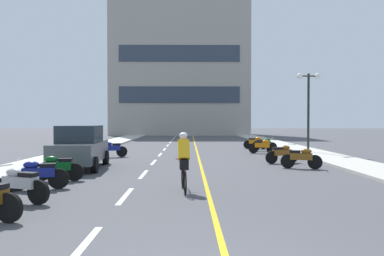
# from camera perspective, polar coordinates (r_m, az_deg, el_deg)

# --- Properties ---
(ground_plane) EXTENTS (140.00, 140.00, 0.00)m
(ground_plane) POSITION_cam_1_polar(r_m,az_deg,el_deg) (24.95, 0.16, -3.51)
(ground_plane) COLOR #47474C
(curb_left) EXTENTS (2.40, 72.00, 0.12)m
(curb_left) POSITION_cam_1_polar(r_m,az_deg,el_deg) (28.77, -14.42, -2.80)
(curb_left) COLOR #B7B2A8
(curb_left) RESTS_ON ground
(curb_right) EXTENTS (2.40, 72.00, 0.12)m
(curb_right) POSITION_cam_1_polar(r_m,az_deg,el_deg) (28.92, 14.52, -2.78)
(curb_right) COLOR #B7B2A8
(curb_right) RESTS_ON ground
(lane_dash_0) EXTENTS (0.14, 2.20, 0.01)m
(lane_dash_0) POSITION_cam_1_polar(r_m,az_deg,el_deg) (6.43, -16.64, -17.26)
(lane_dash_0) COLOR silver
(lane_dash_0) RESTS_ON ground
(lane_dash_1) EXTENTS (0.14, 2.20, 0.01)m
(lane_dash_1) POSITION_cam_1_polar(r_m,az_deg,el_deg) (10.21, -10.29, -10.31)
(lane_dash_1) COLOR silver
(lane_dash_1) RESTS_ON ground
(lane_dash_2) EXTENTS (0.14, 2.20, 0.01)m
(lane_dash_2) POSITION_cam_1_polar(r_m,az_deg,el_deg) (14.11, -7.51, -7.11)
(lane_dash_2) COLOR silver
(lane_dash_2) RESTS_ON ground
(lane_dash_3) EXTENTS (0.14, 2.20, 0.01)m
(lane_dash_3) POSITION_cam_1_polar(r_m,az_deg,el_deg) (18.06, -5.96, -5.29)
(lane_dash_3) COLOR silver
(lane_dash_3) RESTS_ON ground
(lane_dash_4) EXTENTS (0.14, 2.20, 0.01)m
(lane_dash_4) POSITION_cam_1_polar(r_m,az_deg,el_deg) (22.02, -4.97, -4.13)
(lane_dash_4) COLOR silver
(lane_dash_4) RESTS_ON ground
(lane_dash_5) EXTENTS (0.14, 2.20, 0.01)m
(lane_dash_5) POSITION_cam_1_polar(r_m,az_deg,el_deg) (26.00, -4.29, -3.31)
(lane_dash_5) COLOR silver
(lane_dash_5) RESTS_ON ground
(lane_dash_6) EXTENTS (0.14, 2.20, 0.01)m
(lane_dash_6) POSITION_cam_1_polar(r_m,az_deg,el_deg) (29.98, -3.79, -2.72)
(lane_dash_6) COLOR silver
(lane_dash_6) RESTS_ON ground
(lane_dash_7) EXTENTS (0.14, 2.20, 0.01)m
(lane_dash_7) POSITION_cam_1_polar(r_m,az_deg,el_deg) (33.97, -3.40, -2.26)
(lane_dash_7) COLOR silver
(lane_dash_7) RESTS_ON ground
(lane_dash_8) EXTENTS (0.14, 2.20, 0.01)m
(lane_dash_8) POSITION_cam_1_polar(r_m,az_deg,el_deg) (37.95, -3.10, -1.90)
(lane_dash_8) COLOR silver
(lane_dash_8) RESTS_ON ground
(lane_dash_9) EXTENTS (0.14, 2.20, 0.01)m
(lane_dash_9) POSITION_cam_1_polar(r_m,az_deg,el_deg) (41.95, -2.85, -1.61)
(lane_dash_9) COLOR silver
(lane_dash_9) RESTS_ON ground
(lane_dash_10) EXTENTS (0.14, 2.20, 0.01)m
(lane_dash_10) POSITION_cam_1_polar(r_m,az_deg,el_deg) (45.94, -2.65, -1.37)
(lane_dash_10) COLOR silver
(lane_dash_10) RESTS_ON ground
(lane_dash_11) EXTENTS (0.14, 2.20, 0.01)m
(lane_dash_11) POSITION_cam_1_polar(r_m,az_deg,el_deg) (49.93, -2.48, -1.17)
(lane_dash_11) COLOR silver
(lane_dash_11) RESTS_ON ground
(centre_line_yellow) EXTENTS (0.12, 66.00, 0.01)m
(centre_line_yellow) POSITION_cam_1_polar(r_m,az_deg,el_deg) (27.94, 0.60, -3.00)
(centre_line_yellow) COLOR gold
(centre_line_yellow) RESTS_ON ground
(office_building) EXTENTS (19.09, 8.63, 18.24)m
(office_building) POSITION_cam_1_polar(r_m,az_deg,el_deg) (53.60, -1.85, 8.76)
(office_building) COLOR #9E998E
(office_building) RESTS_ON ground
(street_lamp_mid) EXTENTS (1.46, 0.36, 4.81)m
(street_lamp_mid) POSITION_cam_1_polar(r_m,az_deg,el_deg) (23.60, 17.62, 5.08)
(street_lamp_mid) COLOR black
(street_lamp_mid) RESTS_ON curb_right
(parked_car_near) EXTENTS (2.15, 4.31, 1.82)m
(parked_car_near) POSITION_cam_1_polar(r_m,az_deg,el_deg) (16.25, -16.95, -2.82)
(parked_car_near) COLOR black
(parked_car_near) RESTS_ON ground
(motorcycle_1) EXTENTS (1.63, 0.81, 0.92)m
(motorcycle_1) POSITION_cam_1_polar(r_m,az_deg,el_deg) (10.06, -25.13, -7.86)
(motorcycle_1) COLOR black
(motorcycle_1) RESTS_ON ground
(motorcycle_2) EXTENTS (1.66, 0.73, 0.92)m
(motorcycle_2) POSITION_cam_1_polar(r_m,az_deg,el_deg) (11.71, -22.75, -6.58)
(motorcycle_2) COLOR black
(motorcycle_2) RESTS_ON ground
(motorcycle_3) EXTENTS (1.70, 0.60, 0.92)m
(motorcycle_3) POSITION_cam_1_polar(r_m,az_deg,el_deg) (13.11, -20.17, -5.74)
(motorcycle_3) COLOR black
(motorcycle_3) RESTS_ON ground
(motorcycle_4) EXTENTS (1.65, 0.77, 0.92)m
(motorcycle_4) POSITION_cam_1_polar(r_m,az_deg,el_deg) (16.17, 16.62, -4.42)
(motorcycle_4) COLOR black
(motorcycle_4) RESTS_ON ground
(motorcycle_5) EXTENTS (1.66, 0.74, 0.92)m
(motorcycle_5) POSITION_cam_1_polar(r_m,az_deg,el_deg) (17.97, 13.81, -3.85)
(motorcycle_5) COLOR black
(motorcycle_5) RESTS_ON ground
(motorcycle_6) EXTENTS (1.64, 0.80, 0.92)m
(motorcycle_6) POSITION_cam_1_polar(r_m,az_deg,el_deg) (20.74, -12.36, -3.17)
(motorcycle_6) COLOR black
(motorcycle_6) RESTS_ON ground
(motorcycle_7) EXTENTS (1.64, 0.78, 0.92)m
(motorcycle_7) POSITION_cam_1_polar(r_m,az_deg,el_deg) (23.02, 10.89, -2.74)
(motorcycle_7) COLOR black
(motorcycle_7) RESTS_ON ground
(motorcycle_8) EXTENTS (1.70, 0.60, 0.92)m
(motorcycle_8) POSITION_cam_1_polar(r_m,az_deg,el_deg) (24.76, 11.11, -2.47)
(motorcycle_8) COLOR black
(motorcycle_8) RESTS_ON ground
(motorcycle_9) EXTENTS (1.67, 0.70, 0.92)m
(motorcycle_9) POSITION_cam_1_polar(r_m,az_deg,el_deg) (26.73, 9.83, -2.20)
(motorcycle_9) COLOR black
(motorcycle_9) RESTS_ON ground
(cyclist_rider) EXTENTS (0.42, 1.77, 1.71)m
(cyclist_rider) POSITION_cam_1_polar(r_m,az_deg,el_deg) (10.56, -1.29, -5.05)
(cyclist_rider) COLOR black
(cyclist_rider) RESTS_ON ground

